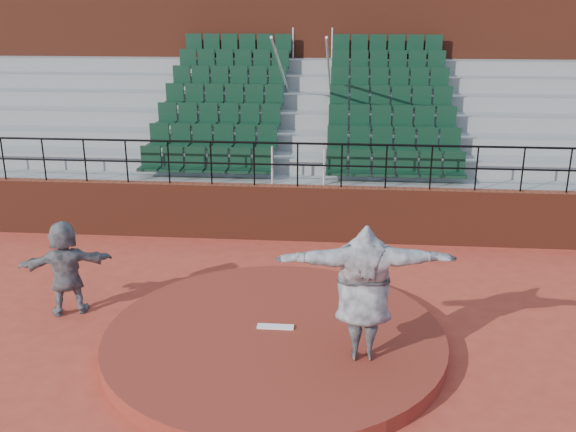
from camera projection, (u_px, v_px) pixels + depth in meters
name	position (u px, v px, depth m)	size (l,w,h in m)	color
ground	(275.00, 346.00, 10.44)	(90.00, 90.00, 0.00)	#B03A27
pitchers_mound	(275.00, 339.00, 10.40)	(5.50, 5.50, 0.25)	maroon
pitching_rubber	(275.00, 327.00, 10.49)	(0.60, 0.15, 0.03)	white
boundary_wall	(297.00, 213.00, 14.96)	(24.00, 0.30, 1.30)	maroon
wall_railing	(298.00, 155.00, 14.52)	(24.04, 0.05, 1.03)	black
seating_deck	(307.00, 147.00, 18.16)	(24.00, 5.97, 4.63)	gray
press_box_facade	(315.00, 59.00, 21.23)	(24.00, 3.00, 7.10)	maroon
pitcher	(364.00, 293.00, 9.32)	(2.57, 0.70, 2.09)	black
fielder	(66.00, 268.00, 11.30)	(1.60, 0.51, 1.73)	black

